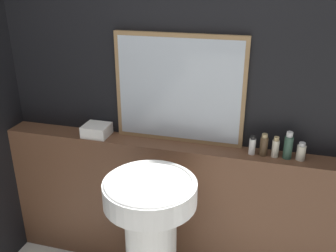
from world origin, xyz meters
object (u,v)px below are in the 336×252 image
Objects in this scene: mirror at (180,90)px; conditioner_bottle at (264,146)px; shampoo_bottle at (252,146)px; hand_soap_bottle at (301,152)px; towel_stack at (97,130)px; lotion_bottle at (275,148)px; body_wash_bottle at (288,146)px; pedestal_sink at (151,238)px.

conditioner_bottle is (0.54, -0.07, -0.28)m from mirror.
shampoo_bottle is at bearing 180.00° from conditioner_bottle.
conditioner_bottle is 0.21m from hand_soap_bottle.
mirror is 6.88× the size of shampoo_bottle.
lotion_bottle is at bearing 0.00° from towel_stack.
lotion_bottle is 0.77× the size of body_wash_bottle.
conditioner_bottle is (0.07, -0.00, 0.01)m from shampoo_bottle.
lotion_bottle reaches higher than pedestal_sink.
mirror is at bearing 174.59° from hand_soap_bottle.
body_wash_bottle is at bearing 0.00° from conditioner_bottle.
lotion_bottle reaches higher than shampoo_bottle.
lotion_bottle reaches higher than towel_stack.
conditioner_bottle is at bearing 38.64° from pedestal_sink.
towel_stack is 1.22× the size of conditioner_bottle.
pedestal_sink is 0.95m from body_wash_bottle.
conditioner_bottle is 1.08× the size of lotion_bottle.
mirror is 0.63m from towel_stack.
body_wash_bottle is at bearing 32.73° from pedestal_sink.
pedestal_sink is at bearing -141.36° from conditioner_bottle.
mirror is at bearing 172.46° from conditioner_bottle.
towel_stack is 1.54× the size of hand_soap_bottle.
shampoo_bottle is 0.86× the size of conditioner_bottle.
mirror is 4.90× the size of body_wash_bottle.
hand_soap_bottle is at bearing 0.00° from conditioner_bottle.
mirror reaches higher than shampoo_bottle.
towel_stack reaches higher than pedestal_sink.
towel_stack is (-0.55, -0.07, -0.31)m from mirror.
pedestal_sink is 6.87× the size of conditioner_bottle.
conditioner_bottle reaches higher than hand_soap_bottle.
pedestal_sink is 5.66× the size of towel_stack.
body_wash_bottle is at bearing -0.00° from shampoo_bottle.
body_wash_bottle is at bearing 0.00° from towel_stack.
towel_stack is 1.15m from lotion_bottle.
towel_stack is at bearing 180.00° from conditioner_bottle.
mirror is at bearing 173.30° from lotion_bottle.
hand_soap_bottle is at bearing -5.41° from mirror.
pedestal_sink is at bearing -149.85° from hand_soap_bottle.
conditioner_bottle is at bearing -0.00° from shampoo_bottle.
towel_stack is at bearing 180.00° from body_wash_bottle.
towel_stack is at bearing -180.00° from shampoo_bottle.
mirror is 7.51× the size of hand_soap_bottle.
body_wash_bottle reaches higher than conditioner_bottle.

